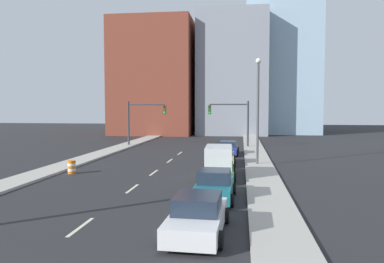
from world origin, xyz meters
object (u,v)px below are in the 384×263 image
(sedan_teal, at_px, (214,186))
(street_lamp, at_px, (258,104))
(sedan_blue, at_px, (228,148))
(traffic_signal_left, at_px, (140,117))
(sedan_white, at_px, (197,216))
(traffic_barrel, at_px, (72,167))
(traffic_signal_right, at_px, (235,117))
(box_truck_green, at_px, (219,163))
(sedan_tan, at_px, (223,157))

(sedan_teal, bearing_deg, street_lamp, 78.38)
(street_lamp, height_order, sedan_teal, street_lamp)
(sedan_blue, bearing_deg, sedan_teal, -89.50)
(sedan_teal, bearing_deg, traffic_signal_left, 114.34)
(traffic_signal_left, relative_size, sedan_white, 1.17)
(traffic_barrel, bearing_deg, traffic_signal_right, 59.68)
(sedan_teal, distance_m, box_truck_green, 5.96)
(sedan_white, xyz_separation_m, sedan_tan, (0.15, 17.35, -0.02))
(traffic_barrel, height_order, sedan_white, sedan_white)
(traffic_barrel, xyz_separation_m, box_truck_green, (10.57, -0.26, 0.54))
(box_truck_green, height_order, sedan_blue, box_truck_green)
(traffic_barrel, bearing_deg, traffic_signal_left, 90.75)
(traffic_signal_right, bearing_deg, street_lamp, -81.63)
(box_truck_green, bearing_deg, traffic_signal_right, 85.74)
(sedan_white, height_order, sedan_teal, sedan_teal)
(traffic_signal_left, relative_size, street_lamp, 0.63)
(traffic_signal_right, xyz_separation_m, sedan_teal, (-0.63, -25.60, -2.94))
(traffic_signal_left, relative_size, sedan_teal, 1.30)
(street_lamp, relative_size, sedan_tan, 1.81)
(sedan_blue, bearing_deg, traffic_signal_right, 85.99)
(traffic_signal_left, bearing_deg, box_truck_green, -61.15)
(traffic_signal_left, distance_m, traffic_barrel, 19.65)
(traffic_barrel, height_order, sedan_tan, sedan_tan)
(traffic_signal_left, height_order, sedan_white, traffic_signal_left)
(traffic_signal_left, bearing_deg, sedan_blue, -32.63)
(traffic_signal_left, xyz_separation_m, traffic_barrel, (0.25, -19.39, -3.16))
(street_lamp, xyz_separation_m, box_truck_green, (-2.81, -5.82, -4.01))
(traffic_barrel, relative_size, sedan_blue, 0.21)
(street_lamp, relative_size, box_truck_green, 1.55)
(sedan_teal, xyz_separation_m, sedan_tan, (-0.11, 12.05, -0.04))
(sedan_teal, bearing_deg, sedan_white, -91.66)
(street_lamp, distance_m, sedan_blue, 8.49)
(traffic_barrel, relative_size, sedan_white, 0.20)
(traffic_signal_left, relative_size, traffic_signal_right, 1.00)
(sedan_white, relative_size, box_truck_green, 0.84)
(traffic_signal_right, relative_size, sedan_teal, 1.30)
(sedan_tan, distance_m, sedan_blue, 6.50)
(box_truck_green, bearing_deg, sedan_teal, -90.72)
(traffic_signal_right, bearing_deg, traffic_barrel, -120.32)
(sedan_tan, bearing_deg, sedan_teal, -90.76)
(street_lamp, distance_m, sedan_tan, 5.19)
(traffic_signal_right, distance_m, sedan_tan, 13.89)
(street_lamp, xyz_separation_m, sedan_tan, (-2.78, 0.28, -4.38))
(street_lamp, bearing_deg, sedan_white, -99.75)
(street_lamp, bearing_deg, sedan_blue, 111.08)
(sedan_teal, bearing_deg, traffic_signal_right, 89.74)
(sedan_teal, distance_m, sedan_blue, 18.55)
(traffic_signal_right, height_order, sedan_blue, traffic_signal_right)
(traffic_signal_left, xyz_separation_m, box_truck_green, (10.82, -19.65, -2.62))
(traffic_signal_right, xyz_separation_m, traffic_barrel, (-11.34, -19.39, -3.16))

